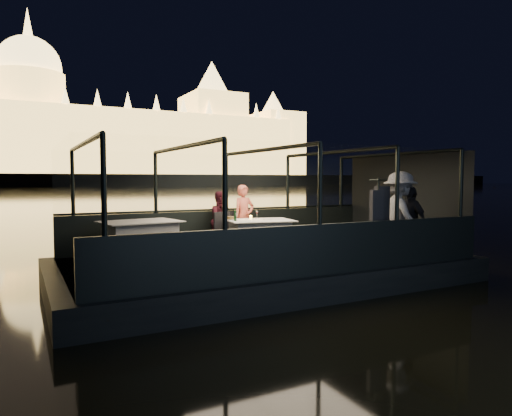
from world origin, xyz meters
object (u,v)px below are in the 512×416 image
person_man_maroon (222,218)px  passenger_dark (410,218)px  chair_port_left (225,233)px  chair_port_right (240,230)px  coat_stand (378,219)px  person_woman_coral (244,217)px  dining_table_central (260,237)px  dining_table_aft (140,242)px  passenger_stripe (400,219)px  wine_bottle (235,214)px

person_man_maroon → passenger_dark: bearing=-56.6°
chair_port_left → chair_port_right: size_ratio=1.03×
coat_stand → passenger_dark: size_ratio=1.11×
person_woman_coral → dining_table_central: bearing=-101.4°
dining_table_aft → passenger_stripe: passenger_stripe is taller
dining_table_central → dining_table_aft: (-2.62, 0.36, 0.00)m
dining_table_central → wine_bottle: (-0.60, 0.03, 0.53)m
chair_port_left → passenger_dark: (3.21, -2.54, 0.40)m
chair_port_left → person_woman_coral: person_woman_coral is taller
dining_table_central → chair_port_right: size_ratio=1.64×
dining_table_central → person_woman_coral: size_ratio=0.94×
dining_table_central → chair_port_right: 0.91m
person_woman_coral → person_man_maroon: 0.56m
passenger_stripe → passenger_dark: passenger_stripe is taller
person_woman_coral → passenger_dark: bearing=-56.8°
dining_table_aft → wine_bottle: wine_bottle is taller
dining_table_aft → coat_stand: bearing=-34.1°
dining_table_central → person_woman_coral: bearing=86.5°
chair_port_right → passenger_dark: 3.94m
dining_table_central → dining_table_aft: 2.65m
person_woman_coral → passenger_dark: (2.54, -2.91, 0.10)m
passenger_dark → coat_stand: bearing=-69.5°
chair_port_left → wine_bottle: size_ratio=3.17×
chair_port_right → person_man_maroon: person_man_maroon is taller
dining_table_central → person_woman_coral: (0.06, 0.93, 0.36)m
chair_port_right → person_man_maroon: (-0.44, 0.13, 0.30)m
dining_table_central → wine_bottle: wine_bottle is taller
chair_port_right → person_woman_coral: bearing=2.4°
chair_port_left → chair_port_right: bearing=24.4°
passenger_stripe → chair_port_right: bearing=49.4°
person_woman_coral → passenger_stripe: (2.19, -2.96, 0.10)m
person_man_maroon → wine_bottle: person_man_maroon is taller
coat_stand → passenger_dark: coat_stand is taller
coat_stand → dining_table_central: bearing=120.2°
coat_stand → person_woman_coral: size_ratio=1.11×
chair_port_right → coat_stand: 3.57m
chair_port_left → person_woman_coral: bearing=21.3°
chair_port_right → dining_table_central: bearing=-96.2°
chair_port_left → person_man_maroon: bearing=69.0°
dining_table_central → chair_port_left: (-0.61, 0.56, 0.06)m
chair_port_left → person_man_maroon: size_ratio=0.65×
passenger_dark → wine_bottle: passenger_dark is taller
dining_table_central → passenger_dark: passenger_dark is taller
chair_port_left → wine_bottle: 0.71m
dining_table_aft → person_man_maroon: (2.12, 0.68, 0.36)m
dining_table_aft → person_woman_coral: (2.68, 0.58, 0.36)m
person_woman_coral → passenger_dark: size_ratio=1.00×
passenger_dark → dining_table_central: bearing=-123.1°
dining_table_aft → passenger_dark: 5.73m
chair_port_left → person_woman_coral: (0.66, 0.37, 0.30)m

